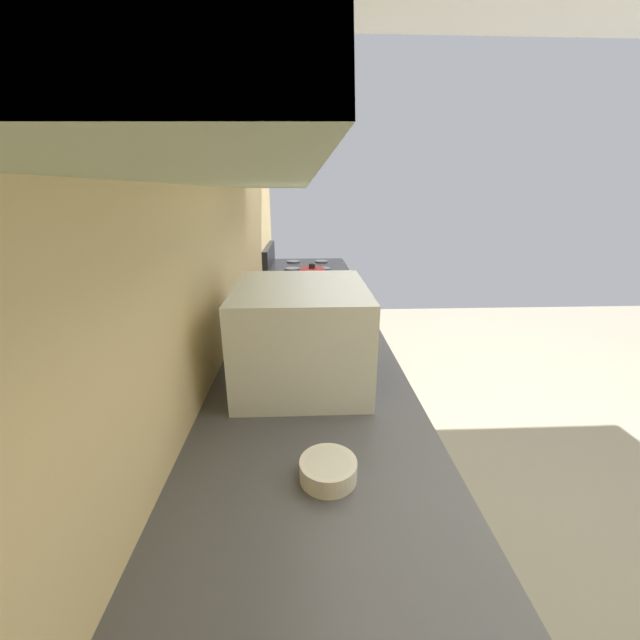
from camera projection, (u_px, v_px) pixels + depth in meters
ground_plane at (574, 522)px, 1.76m from camera, size 6.79×6.79×0.00m
wall_back at (198, 239)px, 1.27m from camera, size 4.36×0.12×2.66m
counter_run at (311, 532)px, 1.19m from camera, size 3.44×0.65×0.90m
upper_cabinets at (231, 38)px, 0.75m from camera, size 2.26×0.31×0.55m
oven_range at (308, 319)px, 3.14m from camera, size 0.71×0.67×1.08m
microwave at (303, 333)px, 1.18m from camera, size 0.45×0.41×0.31m
bowl at (328, 469)px, 0.79m from camera, size 0.12×0.12×0.04m
kettle at (312, 281)px, 2.19m from camera, size 0.20×0.15×0.18m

